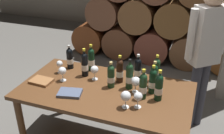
# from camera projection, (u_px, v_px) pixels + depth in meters

# --- Properties ---
(barrel_stack) EXTENTS (3.12, 0.90, 1.69)m
(barrel_stack) POSITION_uv_depth(u_px,v_px,m) (157.00, 18.00, 4.76)
(barrel_stack) COLOR brown
(barrel_stack) RESTS_ON ground_plane
(dining_table) EXTENTS (1.70, 0.90, 0.76)m
(dining_table) POSITION_uv_depth(u_px,v_px,m) (105.00, 97.00, 2.63)
(dining_table) COLOR brown
(dining_table) RESTS_ON ground_plane
(wine_bottle_0) EXTENTS (0.07, 0.07, 0.28)m
(wine_bottle_0) POSITION_uv_depth(u_px,v_px,m) (70.00, 58.00, 2.94)
(wine_bottle_0) COLOR black
(wine_bottle_0) RESTS_ON dining_table
(wine_bottle_1) EXTENTS (0.07, 0.07, 0.31)m
(wine_bottle_1) POSITION_uv_depth(u_px,v_px,m) (159.00, 87.00, 2.36)
(wine_bottle_1) COLOR black
(wine_bottle_1) RESTS_ON dining_table
(wine_bottle_2) EXTENTS (0.07, 0.07, 0.32)m
(wine_bottle_2) POSITION_uv_depth(u_px,v_px,m) (129.00, 76.00, 2.55)
(wine_bottle_2) COLOR #19381E
(wine_bottle_2) RESTS_ON dining_table
(wine_bottle_3) EXTENTS (0.07, 0.07, 0.29)m
(wine_bottle_3) POSITION_uv_depth(u_px,v_px,m) (153.00, 81.00, 2.48)
(wine_bottle_3) COLOR black
(wine_bottle_3) RESTS_ON dining_table
(wine_bottle_4) EXTENTS (0.07, 0.07, 0.30)m
(wine_bottle_4) POSITION_uv_depth(u_px,v_px,m) (120.00, 71.00, 2.66)
(wine_bottle_4) COLOR black
(wine_bottle_4) RESTS_ON dining_table
(wine_bottle_5) EXTENTS (0.07, 0.07, 0.29)m
(wine_bottle_5) POSITION_uv_depth(u_px,v_px,m) (156.00, 70.00, 2.69)
(wine_bottle_5) COLOR #19381E
(wine_bottle_5) RESTS_ON dining_table
(wine_bottle_6) EXTENTS (0.07, 0.07, 0.30)m
(wine_bottle_6) POSITION_uv_depth(u_px,v_px,m) (143.00, 86.00, 2.39)
(wine_bottle_6) COLOR #19381E
(wine_bottle_6) RESTS_ON dining_table
(wine_bottle_7) EXTENTS (0.07, 0.07, 0.28)m
(wine_bottle_7) POSITION_uv_depth(u_px,v_px,m) (111.00, 76.00, 2.57)
(wine_bottle_7) COLOR #19381E
(wine_bottle_7) RESTS_ON dining_table
(wine_bottle_8) EXTENTS (0.07, 0.07, 0.29)m
(wine_bottle_8) POSITION_uv_depth(u_px,v_px,m) (138.00, 69.00, 2.69)
(wine_bottle_8) COLOR black
(wine_bottle_8) RESTS_ON dining_table
(wine_bottle_9) EXTENTS (0.07, 0.07, 0.32)m
(wine_bottle_9) POSITION_uv_depth(u_px,v_px,m) (85.00, 64.00, 2.78)
(wine_bottle_9) COLOR black
(wine_bottle_9) RESTS_ON dining_table
(wine_bottle_10) EXTENTS (0.07, 0.07, 0.28)m
(wine_bottle_10) POSITION_uv_depth(u_px,v_px,m) (154.00, 76.00, 2.59)
(wine_bottle_10) COLOR black
(wine_bottle_10) RESTS_ON dining_table
(wine_bottle_11) EXTENTS (0.07, 0.07, 0.31)m
(wine_bottle_11) POSITION_uv_depth(u_px,v_px,m) (91.00, 59.00, 2.89)
(wine_bottle_11) COLOR black
(wine_bottle_11) RESTS_ON dining_table
(wine_glass_0) EXTENTS (0.07, 0.07, 0.14)m
(wine_glass_0) POSITION_uv_depth(u_px,v_px,m) (60.00, 64.00, 2.85)
(wine_glass_0) COLOR white
(wine_glass_0) RESTS_ON dining_table
(wine_glass_1) EXTENTS (0.08, 0.08, 0.15)m
(wine_glass_1) POSITION_uv_depth(u_px,v_px,m) (138.00, 97.00, 2.27)
(wine_glass_1) COLOR white
(wine_glass_1) RESTS_ON dining_table
(wine_glass_2) EXTENTS (0.08, 0.08, 0.16)m
(wine_glass_2) POSITION_uv_depth(u_px,v_px,m) (62.00, 71.00, 2.69)
(wine_glass_2) COLOR white
(wine_glass_2) RESTS_ON dining_table
(wine_glass_3) EXTENTS (0.09, 0.09, 0.17)m
(wine_glass_3) POSITION_uv_depth(u_px,v_px,m) (136.00, 82.00, 2.49)
(wine_glass_3) COLOR white
(wine_glass_3) RESTS_ON dining_table
(wine_glass_4) EXTENTS (0.09, 0.09, 0.16)m
(wine_glass_4) POSITION_uv_depth(u_px,v_px,m) (126.00, 96.00, 2.26)
(wine_glass_4) COLOR white
(wine_glass_4) RESTS_ON dining_table
(wine_glass_5) EXTENTS (0.08, 0.08, 0.16)m
(wine_glass_5) POSITION_uv_depth(u_px,v_px,m) (94.00, 70.00, 2.71)
(wine_glass_5) COLOR white
(wine_glass_5) RESTS_ON dining_table
(tasting_notebook) EXTENTS (0.23, 0.17, 0.03)m
(tasting_notebook) POSITION_uv_depth(u_px,v_px,m) (41.00, 81.00, 2.70)
(tasting_notebook) COLOR #936038
(tasting_notebook) RESTS_ON dining_table
(leather_ledger) EXTENTS (0.25, 0.21, 0.03)m
(leather_ledger) POSITION_uv_depth(u_px,v_px,m) (70.00, 93.00, 2.50)
(leather_ledger) COLOR #4C5670
(leather_ledger) RESTS_ON dining_table
(sommelier_presenting) EXTENTS (0.39, 0.35, 1.72)m
(sommelier_presenting) POSITION_uv_depth(u_px,v_px,m) (206.00, 47.00, 2.82)
(sommelier_presenting) COLOR #383842
(sommelier_presenting) RESTS_ON ground_plane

